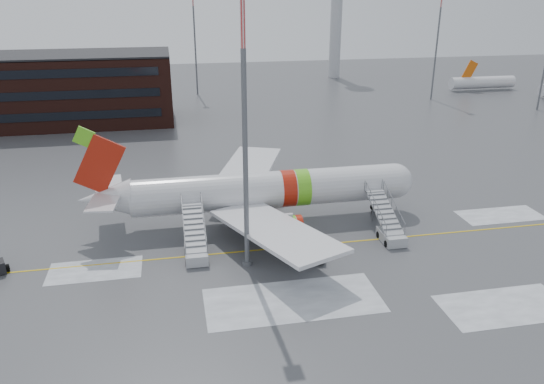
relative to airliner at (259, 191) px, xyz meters
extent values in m
plane|color=#494C4F|center=(6.02, -5.55, -3.42)|extent=(260.00, 260.00, 0.00)
cylinder|color=silver|center=(0.95, 0.00, 0.08)|extent=(28.00, 3.80, 3.80)
sphere|color=silver|center=(14.95, 0.00, 0.08)|extent=(3.80, 3.80, 3.80)
cube|color=black|center=(16.00, 0.00, 0.58)|extent=(1.09, 1.60, 0.97)
cone|color=silver|center=(-15.45, 0.00, 0.33)|extent=(5.20, 3.72, 3.72)
cube|color=#AC1D0D|center=(-15.55, 0.00, 3.88)|extent=(5.27, 0.30, 6.09)
cube|color=#65C920|center=(-16.65, 0.00, 6.68)|extent=(2.16, 0.26, 2.16)
cube|color=silver|center=(-15.25, 2.60, 0.98)|extent=(3.07, 4.85, 0.18)
cube|color=silver|center=(-15.25, -2.60, 0.98)|extent=(3.07, 4.85, 0.18)
cube|color=silver|center=(-0.05, 8.50, -0.52)|extent=(10.72, 15.97, 1.13)
cube|color=silver|center=(-0.05, -8.50, -0.52)|extent=(10.72, 15.97, 1.13)
cylinder|color=silver|center=(1.45, 5.20, -1.87)|extent=(3.40, 2.10, 2.10)
cylinder|color=silver|center=(1.45, -5.20, -1.87)|extent=(3.40, 2.10, 2.10)
cylinder|color=#595B60|center=(12.95, 0.00, -2.52)|extent=(0.20, 0.20, 1.80)
cylinder|color=black|center=(12.95, 0.00, -2.97)|extent=(0.90, 0.56, 0.90)
cylinder|color=black|center=(0.45, 2.40, -2.97)|extent=(0.90, 0.56, 0.90)
cylinder|color=black|center=(0.45, -2.40, -2.97)|extent=(0.90, 0.56, 0.90)
cube|color=#A4A7AB|center=(11.76, -7.30, -2.87)|extent=(2.00, 3.20, 1.00)
cube|color=#A4A7AB|center=(11.76, -5.20, -1.19)|extent=(1.90, 5.87, 2.52)
cube|color=#A4A7AB|center=(11.76, -1.90, -0.02)|extent=(1.90, 1.40, 0.15)
cylinder|color=#595B60|center=(11.76, -2.30, -1.72)|extent=(0.16, 0.16, 3.40)
cylinder|color=black|center=(10.86, -8.30, -3.07)|extent=(0.25, 0.70, 0.70)
cylinder|color=black|center=(12.66, -6.30, -3.07)|extent=(0.25, 0.70, 0.70)
cube|color=#ABADB2|center=(-7.11, -7.30, -2.87)|extent=(2.00, 3.20, 1.00)
cube|color=#ABADB2|center=(-7.11, -5.20, -1.19)|extent=(1.90, 5.87, 2.52)
cube|color=#ABADB2|center=(-7.11, -1.90, -0.02)|extent=(1.90, 1.40, 0.15)
cylinder|color=#595B60|center=(-7.11, -2.30, -1.72)|extent=(0.16, 0.16, 3.40)
cylinder|color=black|center=(-8.01, -8.30, -3.07)|extent=(0.25, 0.70, 0.70)
cylinder|color=black|center=(-6.21, -6.30, -3.07)|extent=(0.25, 0.70, 0.70)
cube|color=black|center=(2.76, -9.24, -2.90)|extent=(3.57, 2.59, 0.80)
cube|color=white|center=(2.21, -9.07, -2.10)|extent=(2.00, 2.00, 1.03)
cube|color=black|center=(2.21, -9.07, -1.70)|extent=(1.75, 1.83, 0.17)
cylinder|color=black|center=(1.43, -9.67, -3.02)|extent=(0.56, 0.87, 0.80)
cylinder|color=black|center=(3.62, -10.34, -3.02)|extent=(0.56, 0.87, 0.80)
cylinder|color=black|center=(1.90, -8.14, -3.02)|extent=(0.56, 0.87, 0.80)
cylinder|color=black|center=(4.09, -8.81, -3.02)|extent=(0.56, 0.87, 0.80)
cylinder|color=black|center=(-23.75, -6.67, -3.09)|extent=(1.25, 1.01, 0.65)
cylinder|color=#595B60|center=(-2.68, -9.01, 6.00)|extent=(0.44, 0.44, 18.83)
cylinder|color=#CC7272|center=(-2.68, -9.01, 17.30)|extent=(0.40, 0.40, 4.24)
cylinder|color=#595B60|center=(-2.68, -9.01, -3.27)|extent=(0.90, 0.90, 0.30)
cylinder|color=#B2B5BA|center=(36.02, 89.45, 10.58)|extent=(3.00, 3.00, 28.00)
cylinder|color=#595B60|center=(48.02, 56.45, 6.18)|extent=(0.36, 0.36, 19.20)
cylinder|color=#595B60|center=(-1.98, 72.45, 6.18)|extent=(0.36, 0.36, 19.20)
camera|label=1|loc=(-8.56, -50.60, 19.90)|focal=35.00mm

